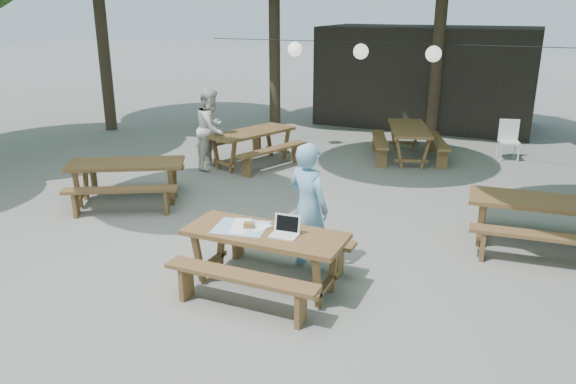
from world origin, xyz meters
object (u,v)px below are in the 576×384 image
(second_person, at_px, (212,129))
(plastic_chair, at_px, (508,148))
(main_picnic_table, at_px, (265,259))
(picnic_table_nw, at_px, (127,182))
(woman, at_px, (308,207))

(second_person, distance_m, plastic_chair, 6.77)
(main_picnic_table, height_order, picnic_table_nw, same)
(woman, distance_m, plastic_chair, 7.41)
(main_picnic_table, distance_m, plastic_chair, 8.16)
(main_picnic_table, relative_size, woman, 1.15)
(main_picnic_table, xyz_separation_m, plastic_chair, (2.40, 7.80, -0.13))
(main_picnic_table, bearing_deg, plastic_chair, 72.88)
(picnic_table_nw, bearing_deg, second_person, 56.28)
(main_picnic_table, xyz_separation_m, picnic_table_nw, (-3.66, 1.88, 0.00))
(picnic_table_nw, height_order, second_person, second_person)
(picnic_table_nw, xyz_separation_m, second_person, (0.21, 2.57, 0.48))
(woman, bearing_deg, picnic_table_nw, 3.21)
(main_picnic_table, relative_size, second_person, 1.16)
(plastic_chair, bearing_deg, picnic_table_nw, -149.76)
(main_picnic_table, distance_m, woman, 0.92)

